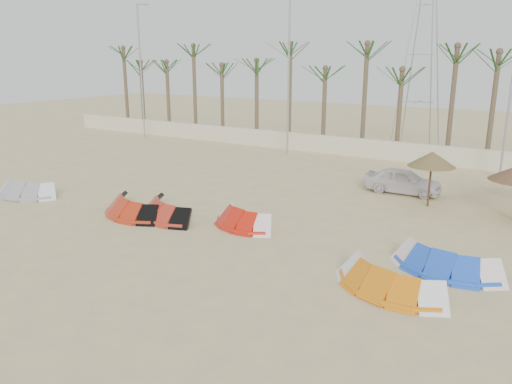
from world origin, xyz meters
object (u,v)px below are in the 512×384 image
Objects in this scene: kite_red_right at (246,216)px; kite_grey at (30,187)px; kite_red_mid at (170,207)px; car at (403,181)px; kite_blue at (448,258)px; parasol_left at (432,159)px; kite_orange at (392,276)px; kite_red_left at (136,205)px.

kite_grey is at bearing -171.20° from kite_red_right.
kite_red_mid is 12.07m from car.
kite_blue is 9.70m from car.
kite_blue is 7.72m from parasol_left.
kite_grey is at bearing -172.61° from kite_red_mid.
kite_red_right is (3.49, 0.75, -0.00)m from kite_red_mid.
parasol_left reaches higher than car.
kite_orange is 1.50× the size of parasol_left.
parasol_left is at bearing 39.26° from kite_red_mid.
parasol_left is (10.89, 8.15, 1.86)m from kite_red_left.
parasol_left is at bearing 26.17° from kite_grey.
kite_red_right is at bearing 8.80° from kite_grey.
kite_red_left and kite_blue have the same top height.
kite_red_mid is at bearing -167.86° from kite_red_right.
kite_red_right is 7.48m from kite_orange.
car reaches higher than kite_grey.
kite_orange is (18.91, -0.77, 0.00)m from kite_grey.
kite_red_right is (5.04, 1.26, -0.00)m from kite_red_left.
kite_red_mid is at bearing 138.72° from car.
kite_red_right is at bearing 159.55° from kite_orange.
kite_orange is at bearing -167.70° from car.
kite_grey is 19.15m from car.
kite_red_right is 0.89× the size of car.
kite_grey is at bearing 121.02° from car.
kite_orange is 11.56m from car.
kite_red_right is at bearing 12.14° from kite_red_mid.
car is at bearing 134.88° from parasol_left.
kite_red_right is 8.18m from kite_blue.
kite_red_mid is at bearing 7.39° from kite_grey.
parasol_left is (5.85, 6.88, 1.86)m from kite_red_right.
parasol_left reaches higher than kite_blue.
kite_red_mid and kite_blue have the same top height.
kite_red_mid is (1.55, 0.51, -0.00)m from kite_red_left.
kite_grey is 6.89m from kite_red_left.
kite_grey is 0.99× the size of kite_blue.
kite_red_mid is at bearing 169.95° from kite_orange.
kite_orange is at bearing -6.38° from kite_red_left.
kite_red_mid and kite_red_right have the same top height.
parasol_left reaches higher than kite_grey.
kite_orange is (12.04, -1.35, 0.00)m from kite_red_left.
car reaches higher than kite_red_left.
kite_red_left is at bearing 173.62° from kite_orange.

